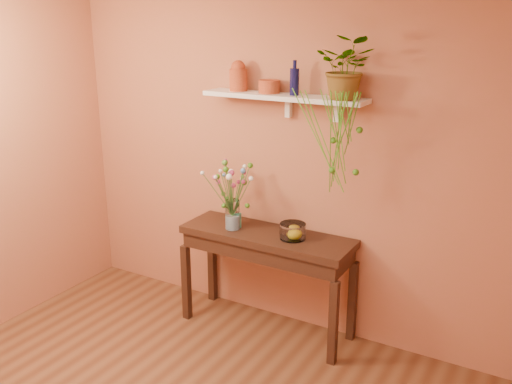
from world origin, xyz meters
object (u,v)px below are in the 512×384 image
at_px(sideboard, 267,247).
at_px(terracotta_jug, 238,76).
at_px(glass_vase, 232,217).
at_px(glass_bowl, 293,232).
at_px(bouquet, 232,181).
at_px(blue_bottle, 294,81).
at_px(spider_plant, 347,68).

distance_m(sideboard, terracotta_jug, 1.37).
bearing_deg(sideboard, glass_vase, -168.12).
xyz_separation_m(glass_vase, glass_bowl, (0.51, 0.05, -0.05)).
bearing_deg(bouquet, sideboard, 11.52).
bearing_deg(blue_bottle, terracotta_jug, 178.29).
distance_m(sideboard, glass_vase, 0.37).
distance_m(sideboard, blue_bottle, 1.33).
xyz_separation_m(terracotta_jug, blue_bottle, (0.49, -0.01, -0.01)).
bearing_deg(terracotta_jug, glass_vase, -75.26).
height_order(terracotta_jug, spider_plant, spider_plant).
xyz_separation_m(glass_vase, bouquet, (-0.00, 0.00, 0.30)).
bearing_deg(terracotta_jug, blue_bottle, -1.71).
xyz_separation_m(blue_bottle, glass_vase, (-0.44, -0.17, -1.09)).
xyz_separation_m(blue_bottle, glass_bowl, (0.07, -0.12, -1.13)).
distance_m(sideboard, spider_plant, 1.54).
bearing_deg(glass_vase, bouquet, 168.98).
xyz_separation_m(spider_plant, glass_bowl, (-0.35, -0.09, -1.25)).
relative_size(sideboard, terracotta_jug, 5.96).
xyz_separation_m(sideboard, bouquet, (-0.29, -0.06, 0.52)).
xyz_separation_m(spider_plant, bouquet, (-0.87, -0.15, -0.91)).
bearing_deg(sideboard, spider_plant, 8.68).
bearing_deg(glass_vase, blue_bottle, 21.48).
distance_m(terracotta_jug, glass_bowl, 1.28).
height_order(spider_plant, bouquet, spider_plant).
distance_m(terracotta_jug, blue_bottle, 0.49).
bearing_deg(glass_vase, sideboard, 11.88).
xyz_separation_m(sideboard, spider_plant, (0.58, 0.09, 1.43)).
bearing_deg(spider_plant, blue_bottle, 176.26).
relative_size(glass_vase, glass_bowl, 1.20).
bearing_deg(glass_vase, spider_plant, 9.74).
relative_size(sideboard, blue_bottle, 5.51).
relative_size(terracotta_jug, bouquet, 0.52).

